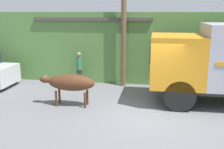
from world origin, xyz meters
TOP-DOWN VIEW (x-y plane):
  - ground_plane at (0.00, 0.00)m, footprint 60.00×60.00m
  - hillside_embankment at (0.00, 6.65)m, footprint 32.00×5.66m
  - building_backdrop at (-2.85, 5.05)m, footprint 5.95×2.70m
  - brown_cow at (-2.91, 0.37)m, footprint 2.21×0.64m
  - pedestrian_on_hill at (-3.41, 3.34)m, footprint 0.38×0.38m
  - utility_pole at (-1.23, 3.50)m, footprint 0.90×0.25m

SIDE VIEW (x-z plane):
  - ground_plane at x=0.00m, z-range 0.00..0.00m
  - pedestrian_on_hill at x=-3.41m, z-range 0.10..1.74m
  - brown_cow at x=-2.91m, z-range 0.29..1.54m
  - building_backdrop at x=-2.85m, z-range 0.01..3.31m
  - hillside_embankment at x=0.00m, z-range 0.00..3.56m
  - utility_pole at x=-1.23m, z-range 0.10..6.50m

